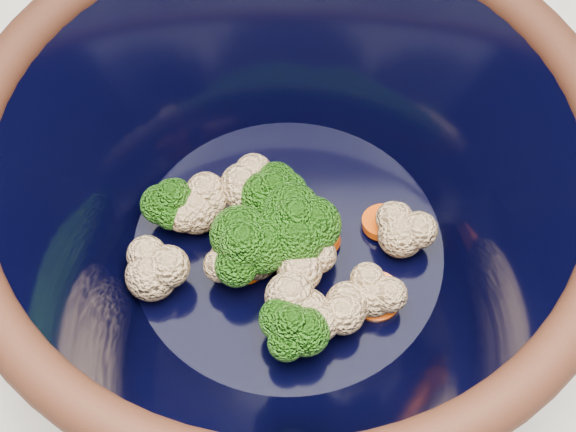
# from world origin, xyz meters

# --- Properties ---
(counter) EXTENTS (1.20, 1.20, 0.90)m
(counter) POSITION_xyz_m (0.00, 0.00, 0.45)
(counter) COLOR beige
(counter) RESTS_ON ground
(mixing_bowl) EXTENTS (0.39, 0.39, 0.16)m
(mixing_bowl) POSITION_xyz_m (-0.09, -0.04, 0.99)
(mixing_bowl) COLOR black
(mixing_bowl) RESTS_ON counter
(vegetable_pile) EXTENTS (0.18, 0.13, 0.06)m
(vegetable_pile) POSITION_xyz_m (-0.11, -0.05, 0.96)
(vegetable_pile) COLOR #608442
(vegetable_pile) RESTS_ON mixing_bowl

